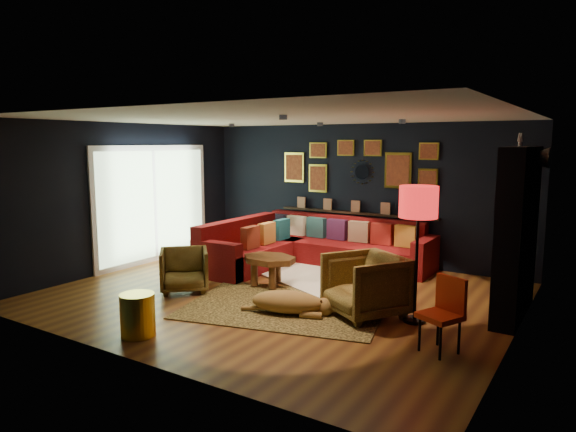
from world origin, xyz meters
The scene contains 20 objects.
floor centered at (0.00, 0.00, 0.00)m, with size 6.50×6.50×0.00m, color brown.
room_walls centered at (0.00, 0.00, 1.59)m, with size 6.50×6.50×6.50m.
sectional centered at (-0.61, 1.81, 0.32)m, with size 3.41×2.69×0.86m.
ledge centered at (0.00, 2.68, 0.92)m, with size 3.20×0.12×0.04m, color black.
gallery_wall centered at (-0.01, 2.72, 1.81)m, with size 3.15×0.04×1.02m.
sunburst_mirror centered at (0.10, 2.72, 1.70)m, with size 0.47×0.16×0.47m.
fireplace centered at (3.09, 0.90, 1.02)m, with size 0.31×1.60×2.20m.
deer_head centered at (3.14, 1.40, 2.05)m, with size 0.50×0.28×0.45m.
sliding_door centered at (-3.22, 0.60, 1.10)m, with size 0.06×2.80×2.20m.
ceiling_spots centered at (0.00, 0.80, 2.56)m, with size 3.30×2.50×0.06m.
shag_rug centered at (0.08, 1.30, 0.02)m, with size 2.41×1.75×0.03m, color white.
leopard_rug centered at (0.39, -0.44, 0.01)m, with size 2.66×1.90×0.02m, color tan.
coffee_table centered at (-0.36, 0.28, 0.40)m, with size 0.94×0.72×0.46m.
pouf centered at (-1.30, 1.50, 0.21)m, with size 0.54×0.54×0.35m, color #A5201B.
armchair_left centered at (-1.33, -0.60, 0.36)m, with size 0.70×0.66×0.72m, color #A68333.
armchair_right centered at (1.47, -0.18, 0.45)m, with size 0.88×0.82×0.90m, color #A68333.
gold_stool centered at (-0.50, -2.25, 0.25)m, with size 0.40×0.40×0.50m, color gold.
orange_chair centered at (2.66, -0.79, 0.48)m, with size 0.52×0.52×0.82m.
floor_lamp centered at (2.09, -0.05, 1.46)m, with size 0.48×0.48×1.73m.
dog centered at (0.57, -0.66, 0.22)m, with size 1.31×0.64×0.41m, color #A47241, non-canonical shape.
Camera 1 is at (4.08, -6.19, 2.25)m, focal length 32.00 mm.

